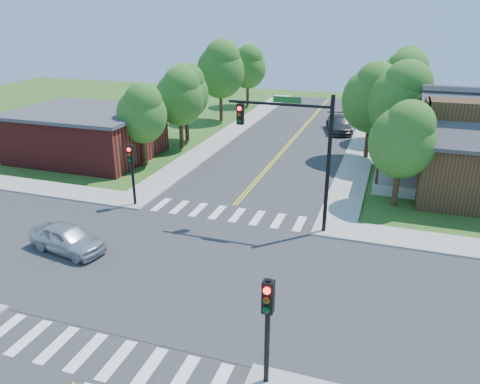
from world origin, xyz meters
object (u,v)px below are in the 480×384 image
(signal_pole_se, at_px, (268,314))
(signal_mast_ne, at_px, (296,140))
(car_silver, at_px, (67,239))
(car_dgrey, at_px, (339,125))
(signal_pole_nw, at_px, (131,164))

(signal_pole_se, bearing_deg, signal_mast_ne, 98.56)
(car_silver, bearing_deg, car_dgrey, -7.89)
(car_dgrey, bearing_deg, car_silver, -123.10)
(car_silver, bearing_deg, signal_pole_se, -104.33)
(signal_pole_nw, distance_m, car_dgrey, 23.82)
(signal_pole_se, distance_m, car_dgrey, 33.25)
(signal_pole_se, relative_size, car_silver, 0.90)
(signal_pole_se, height_order, car_dgrey, signal_pole_se)
(signal_mast_ne, bearing_deg, signal_pole_nw, -179.93)
(signal_pole_se, bearing_deg, car_dgrey, 93.63)
(signal_mast_ne, height_order, car_dgrey, signal_mast_ne)
(signal_pole_nw, xyz_separation_m, car_dgrey, (9.10, 21.93, -1.93))
(signal_pole_se, bearing_deg, signal_pole_nw, 135.00)
(signal_pole_se, relative_size, signal_pole_nw, 1.00)
(signal_mast_ne, height_order, car_silver, signal_mast_ne)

